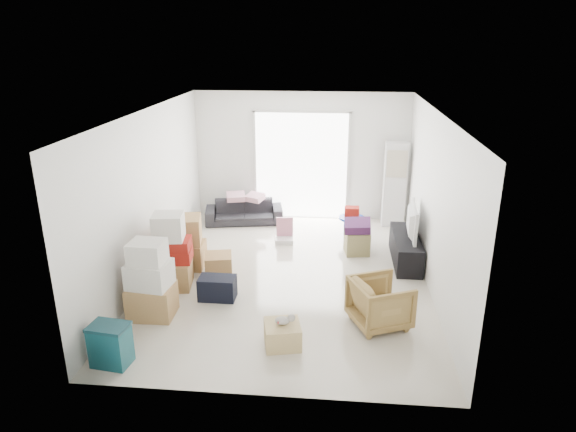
{
  "coord_description": "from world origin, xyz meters",
  "views": [
    {
      "loc": [
        0.73,
        -7.66,
        3.78
      ],
      "look_at": [
        -0.02,
        0.2,
        0.99
      ],
      "focal_mm": 32.0,
      "sensor_mm": 36.0,
      "label": 1
    }
  ],
  "objects_px": {
    "tv_console": "(406,249)",
    "storage_bins": "(110,345)",
    "wood_crate": "(282,334)",
    "armchair": "(380,301)",
    "kids_table": "(352,216)",
    "television": "(407,233)",
    "sofa": "(244,208)",
    "ac_tower": "(395,185)",
    "ottoman": "(357,242)"
  },
  "relations": [
    {
      "from": "armchair",
      "to": "wood_crate",
      "type": "distance_m",
      "value": 1.43
    },
    {
      "from": "sofa",
      "to": "storage_bins",
      "type": "xyz_separation_m",
      "value": [
        -0.72,
        -5.09,
        -0.05
      ]
    },
    {
      "from": "television",
      "to": "storage_bins",
      "type": "relative_size",
      "value": 1.82
    },
    {
      "from": "tv_console",
      "to": "television",
      "type": "relative_size",
      "value": 1.48
    },
    {
      "from": "television",
      "to": "sofa",
      "type": "height_order",
      "value": "sofa"
    },
    {
      "from": "tv_console",
      "to": "storage_bins",
      "type": "height_order",
      "value": "storage_bins"
    },
    {
      "from": "kids_table",
      "to": "wood_crate",
      "type": "height_order",
      "value": "kids_table"
    },
    {
      "from": "ac_tower",
      "to": "tv_console",
      "type": "height_order",
      "value": "ac_tower"
    },
    {
      "from": "television",
      "to": "kids_table",
      "type": "relative_size",
      "value": 1.55
    },
    {
      "from": "armchair",
      "to": "ottoman",
      "type": "height_order",
      "value": "armchair"
    },
    {
      "from": "storage_bins",
      "to": "kids_table",
      "type": "xyz_separation_m",
      "value": [
        2.97,
        4.44,
        0.18
      ]
    },
    {
      "from": "ottoman",
      "to": "wood_crate",
      "type": "xyz_separation_m",
      "value": [
        -1.04,
        -3.07,
        -0.06
      ]
    },
    {
      "from": "television",
      "to": "storage_bins",
      "type": "distance_m",
      "value": 5.17
    },
    {
      "from": "tv_console",
      "to": "sofa",
      "type": "distance_m",
      "value": 3.61
    },
    {
      "from": "ottoman",
      "to": "wood_crate",
      "type": "bearing_deg",
      "value": -108.74
    },
    {
      "from": "ottoman",
      "to": "armchair",
      "type": "bearing_deg",
      "value": -84.59
    },
    {
      "from": "ac_tower",
      "to": "kids_table",
      "type": "xyz_separation_m",
      "value": [
        -0.88,
        -0.8,
        -0.43
      ]
    },
    {
      "from": "wood_crate",
      "to": "sofa",
      "type": "bearing_deg",
      "value": 106.06
    },
    {
      "from": "armchair",
      "to": "kids_table",
      "type": "relative_size",
      "value": 1.18
    },
    {
      "from": "ac_tower",
      "to": "storage_bins",
      "type": "relative_size",
      "value": 3.26
    },
    {
      "from": "ac_tower",
      "to": "television",
      "type": "relative_size",
      "value": 1.79
    },
    {
      "from": "storage_bins",
      "to": "kids_table",
      "type": "distance_m",
      "value": 5.34
    },
    {
      "from": "ottoman",
      "to": "kids_table",
      "type": "height_order",
      "value": "kids_table"
    },
    {
      "from": "ac_tower",
      "to": "sofa",
      "type": "bearing_deg",
      "value": -177.25
    },
    {
      "from": "armchair",
      "to": "ottoman",
      "type": "bearing_deg",
      "value": -17.91
    },
    {
      "from": "sofa",
      "to": "kids_table",
      "type": "xyz_separation_m",
      "value": [
        2.25,
        -0.65,
        0.13
      ]
    },
    {
      "from": "television",
      "to": "ac_tower",
      "type": "bearing_deg",
      "value": 5.14
    },
    {
      "from": "sofa",
      "to": "ac_tower",
      "type": "bearing_deg",
      "value": -7.35
    },
    {
      "from": "sofa",
      "to": "armchair",
      "type": "distance_m",
      "value": 4.65
    },
    {
      "from": "tv_console",
      "to": "storage_bins",
      "type": "bearing_deg",
      "value": -139.12
    },
    {
      "from": "tv_console",
      "to": "kids_table",
      "type": "height_order",
      "value": "kids_table"
    },
    {
      "from": "ac_tower",
      "to": "storage_bins",
      "type": "xyz_separation_m",
      "value": [
        -3.85,
        -5.24,
        -0.61
      ]
    },
    {
      "from": "armchair",
      "to": "ottoman",
      "type": "distance_m",
      "value": 2.48
    },
    {
      "from": "tv_console",
      "to": "wood_crate",
      "type": "xyz_separation_m",
      "value": [
        -1.88,
        -2.77,
        -0.09
      ]
    },
    {
      "from": "ottoman",
      "to": "wood_crate",
      "type": "height_order",
      "value": "ottoman"
    },
    {
      "from": "armchair",
      "to": "storage_bins",
      "type": "bearing_deg",
      "value": 86.95
    },
    {
      "from": "tv_console",
      "to": "storage_bins",
      "type": "xyz_separation_m",
      "value": [
        -3.9,
        -3.38,
        0.03
      ]
    },
    {
      "from": "tv_console",
      "to": "sofa",
      "type": "relative_size",
      "value": 0.9
    },
    {
      "from": "television",
      "to": "storage_bins",
      "type": "height_order",
      "value": "television"
    },
    {
      "from": "sofa",
      "to": "kids_table",
      "type": "bearing_deg",
      "value": -26.32
    },
    {
      "from": "sofa",
      "to": "armchair",
      "type": "relative_size",
      "value": 2.18
    },
    {
      "from": "ottoman",
      "to": "wood_crate",
      "type": "relative_size",
      "value": 0.94
    },
    {
      "from": "tv_console",
      "to": "kids_table",
      "type": "bearing_deg",
      "value": 131.14
    },
    {
      "from": "ottoman",
      "to": "wood_crate",
      "type": "distance_m",
      "value": 3.25
    },
    {
      "from": "tv_console",
      "to": "armchair",
      "type": "height_order",
      "value": "armchair"
    },
    {
      "from": "sofa",
      "to": "storage_bins",
      "type": "relative_size",
      "value": 3.0
    },
    {
      "from": "television",
      "to": "armchair",
      "type": "height_order",
      "value": "armchair"
    },
    {
      "from": "ac_tower",
      "to": "tv_console",
      "type": "xyz_separation_m",
      "value": [
        0.05,
        -1.87,
        -0.63
      ]
    },
    {
      "from": "sofa",
      "to": "ottoman",
      "type": "distance_m",
      "value": 2.73
    },
    {
      "from": "wood_crate",
      "to": "armchair",
      "type": "bearing_deg",
      "value": 25.61
    }
  ]
}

